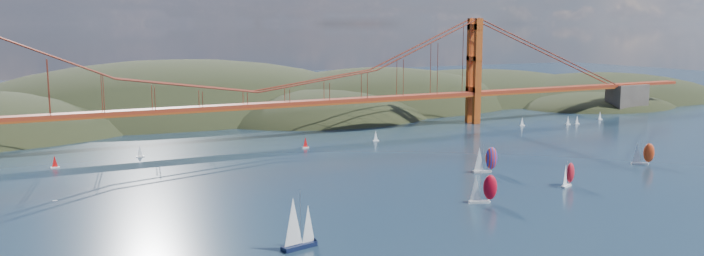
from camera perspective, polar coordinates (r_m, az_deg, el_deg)
name	(u,v)px	position (r m, az deg, el deg)	size (l,w,h in m)	color
headlands	(275,131)	(421.81, -6.42, -0.21)	(725.00, 225.00, 96.00)	black
bridge	(252,69)	(309.28, -8.35, 4.88)	(552.00, 12.00, 55.00)	maroon
sloop_navy	(298,223)	(161.51, -4.53, -7.91)	(9.36, 6.10, 13.93)	black
racer_0	(483,188)	(205.12, 10.80, -4.92)	(8.55, 5.77, 9.57)	white
racer_1	(568,174)	(232.63, 17.50, -3.69)	(7.57, 5.16, 8.47)	white
racer_2	(643,153)	(278.12, 23.01, -1.93)	(7.98, 6.71, 9.20)	white
racer_rwb	(485,159)	(246.73, 10.99, -2.55)	(9.16, 5.20, 10.27)	silver
distant_boat_2	(55,162)	(272.55, -23.48, -2.58)	(3.00, 2.00, 4.70)	silver
distant_boat_3	(140,151)	(282.74, -17.22, -1.86)	(3.00, 2.00, 4.70)	silver
distant_boat_4	(522,121)	(363.49, 13.97, 0.54)	(3.00, 2.00, 4.70)	silver
distant_boat_5	(568,120)	(374.29, 17.52, 0.62)	(3.00, 2.00, 4.70)	silver
distant_boat_6	(577,120)	(377.97, 18.20, 0.66)	(3.00, 2.00, 4.70)	silver
distant_boat_7	(600,115)	(399.50, 19.92, 0.98)	(3.00, 2.00, 4.70)	silver
distant_boat_8	(376,136)	(307.19, 1.98, -0.66)	(3.00, 2.00, 4.70)	silver
distant_boat_9	(305,143)	(290.70, -3.89, -1.21)	(3.00, 2.00, 4.70)	silver
gull	(55,201)	(132.07, -23.47, -5.57)	(0.90, 0.25, 0.17)	white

